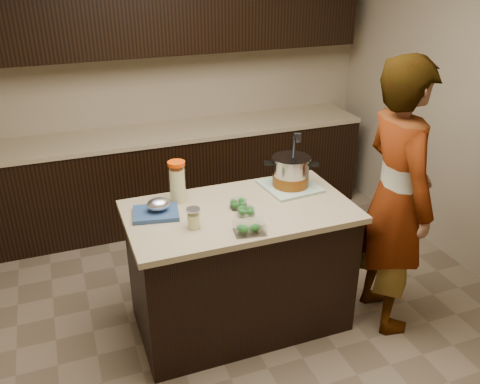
% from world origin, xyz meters
% --- Properties ---
extents(ground_plane, '(4.00, 4.00, 0.00)m').
position_xyz_m(ground_plane, '(0.00, 0.00, 0.00)').
color(ground_plane, brown).
rests_on(ground_plane, ground).
extents(room_shell, '(4.04, 4.04, 2.72)m').
position_xyz_m(room_shell, '(0.00, 0.00, 1.71)').
color(room_shell, tan).
rests_on(room_shell, ground).
extents(back_cabinets, '(3.60, 0.63, 2.33)m').
position_xyz_m(back_cabinets, '(0.00, 1.74, 0.94)').
color(back_cabinets, black).
rests_on(back_cabinets, ground).
extents(island, '(1.46, 0.81, 0.90)m').
position_xyz_m(island, '(0.00, 0.00, 0.45)').
color(island, black).
rests_on(island, ground).
extents(dish_towel, '(0.39, 0.39, 0.02)m').
position_xyz_m(dish_towel, '(0.44, 0.18, 0.91)').
color(dish_towel, '#5B8765').
rests_on(dish_towel, island).
extents(stock_pot, '(0.36, 0.36, 0.38)m').
position_xyz_m(stock_pot, '(0.44, 0.18, 1.01)').
color(stock_pot, '#B7B7BC').
rests_on(stock_pot, dish_towel).
extents(lemonade_pitcher, '(0.15, 0.15, 0.28)m').
position_xyz_m(lemonade_pitcher, '(-0.34, 0.25, 1.03)').
color(lemonade_pitcher, '#DDD287').
rests_on(lemonade_pitcher, island).
extents(mason_jar, '(0.10, 0.10, 0.14)m').
position_xyz_m(mason_jar, '(-0.34, -0.13, 0.96)').
color(mason_jar, '#DDD287').
rests_on(mason_jar, island).
extents(broccoli_tub_left, '(0.15, 0.15, 0.05)m').
position_xyz_m(broccoli_tub_left, '(-0.01, 0.02, 0.92)').
color(broccoli_tub_left, silver).
rests_on(broccoli_tub_left, island).
extents(broccoli_tub_right, '(0.13, 0.13, 0.05)m').
position_xyz_m(broccoli_tub_right, '(0.00, -0.10, 0.92)').
color(broccoli_tub_right, silver).
rests_on(broccoli_tub_right, island).
extents(broccoli_tub_rect, '(0.20, 0.16, 0.07)m').
position_xyz_m(broccoli_tub_rect, '(-0.05, -0.30, 0.93)').
color(broccoli_tub_rect, silver).
rests_on(broccoli_tub_rect, island).
extents(blue_tray, '(0.32, 0.27, 0.11)m').
position_xyz_m(blue_tray, '(-0.52, 0.10, 0.94)').
color(blue_tray, navy).
rests_on(blue_tray, island).
extents(person, '(0.53, 0.73, 1.87)m').
position_xyz_m(person, '(0.98, -0.29, 0.94)').
color(person, gray).
rests_on(person, ground).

